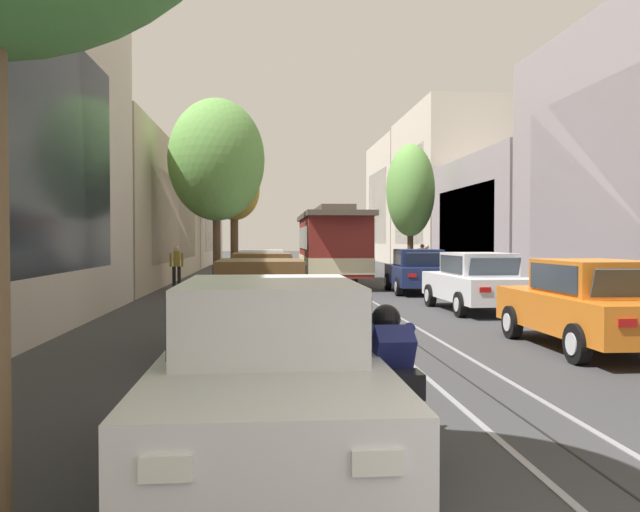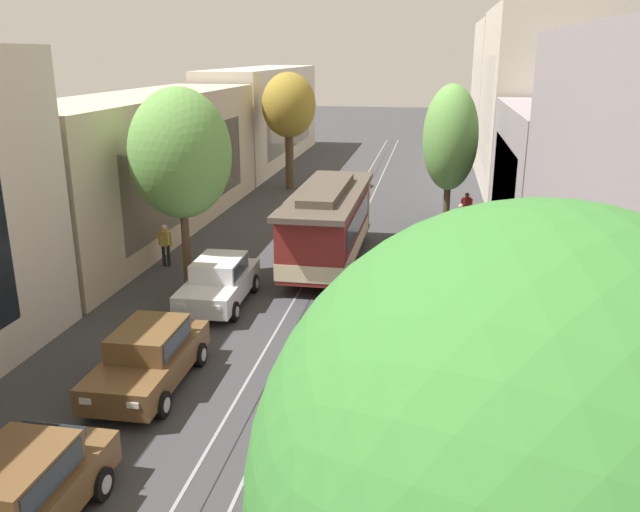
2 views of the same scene
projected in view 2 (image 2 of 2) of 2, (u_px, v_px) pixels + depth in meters
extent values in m
plane|color=#38383A|center=(327.00, 268.00, 25.82)|extent=(160.00, 160.00, 0.00)
cube|color=gray|center=(330.00, 238.00, 29.96)|extent=(0.08, 71.11, 0.01)
cube|color=gray|center=(353.00, 239.00, 29.79)|extent=(0.08, 71.11, 0.01)
cube|color=black|center=(342.00, 238.00, 29.87)|extent=(0.03, 71.11, 0.01)
cube|color=#BCAD93|center=(145.00, 164.00, 30.44)|extent=(4.73, 20.74, 6.33)
cube|color=#2D3842|center=(194.00, 172.00, 30.15)|extent=(0.04, 14.73, 3.80)
cube|color=beige|center=(264.00, 115.00, 50.08)|extent=(4.22, 20.74, 7.03)
cube|color=#2D3842|center=(290.00, 120.00, 49.84)|extent=(0.04, 14.73, 4.22)
cube|color=#2D3842|center=(556.00, 235.00, 15.70)|extent=(0.04, 8.84, 5.25)
cube|color=gray|center=(566.00, 180.00, 27.44)|extent=(5.11, 12.32, 6.00)
cube|color=#2D3842|center=(503.00, 185.00, 27.94)|extent=(0.04, 8.84, 3.60)
cube|color=beige|center=(535.00, 102.00, 38.57)|extent=(5.61, 12.32, 10.66)
cube|color=#2D3842|center=(486.00, 111.00, 39.19)|extent=(0.04, 8.84, 6.39)
cube|color=beige|center=(508.00, 92.00, 50.52)|extent=(5.02, 12.32, 10.47)
cube|color=#2D3842|center=(475.00, 98.00, 51.08)|extent=(0.04, 8.84, 6.28)
cube|color=brown|center=(14.00, 510.00, 11.18)|extent=(1.84, 4.32, 0.66)
cube|color=brown|center=(14.00, 473.00, 11.14)|extent=(1.50, 2.08, 0.60)
cube|color=#2D3842|center=(53.00, 436.00, 12.25)|extent=(1.30, 0.21, 0.45)
cube|color=#2D3842|center=(54.00, 478.00, 11.01)|extent=(0.05, 1.81, 0.47)
cube|color=#B21414|center=(105.00, 438.00, 13.09)|extent=(0.28, 0.04, 0.12)
cube|color=#B21414|center=(54.00, 433.00, 13.28)|extent=(0.28, 0.04, 0.12)
cylinder|color=black|center=(101.00, 484.00, 12.38)|extent=(0.21, 0.64, 0.64)
cylinder|color=silver|center=(107.00, 484.00, 12.36)|extent=(0.02, 0.35, 0.35)
cylinder|color=black|center=(18.00, 474.00, 12.68)|extent=(0.21, 0.64, 0.64)
cylinder|color=silver|center=(13.00, 473.00, 12.70)|extent=(0.02, 0.35, 0.35)
cube|color=brown|center=(148.00, 363.00, 16.45)|extent=(1.87, 4.33, 0.66)
cube|color=brown|center=(149.00, 338.00, 16.40)|extent=(1.51, 2.09, 0.60)
cube|color=#2D3842|center=(135.00, 353.00, 15.62)|extent=(1.34, 0.24, 0.47)
cube|color=#2D3842|center=(167.00, 321.00, 17.52)|extent=(1.30, 0.22, 0.45)
cube|color=#2D3842|center=(177.00, 340.00, 16.29)|extent=(0.06, 1.81, 0.47)
cube|color=#2D3842|center=(121.00, 336.00, 16.51)|extent=(0.06, 1.81, 0.47)
cube|color=white|center=(133.00, 405.00, 14.30)|extent=(0.28, 0.04, 0.14)
cube|color=#B21414|center=(198.00, 327.00, 18.37)|extent=(0.28, 0.04, 0.12)
cube|color=white|center=(85.00, 401.00, 14.46)|extent=(0.28, 0.04, 0.14)
cube|color=#B21414|center=(160.00, 325.00, 18.54)|extent=(0.28, 0.04, 0.12)
cylinder|color=black|center=(163.00, 405.00, 15.16)|extent=(0.21, 0.64, 0.64)
cylinder|color=silver|center=(167.00, 405.00, 15.15)|extent=(0.03, 0.35, 0.35)
cylinder|color=black|center=(92.00, 399.00, 15.42)|extent=(0.21, 0.64, 0.64)
cylinder|color=silver|center=(87.00, 398.00, 15.44)|extent=(0.03, 0.35, 0.35)
cylinder|color=black|center=(200.00, 355.00, 17.68)|extent=(0.21, 0.64, 0.64)
cylinder|color=silver|center=(204.00, 355.00, 17.66)|extent=(0.03, 0.35, 0.35)
cylinder|color=black|center=(139.00, 350.00, 17.93)|extent=(0.21, 0.64, 0.64)
cylinder|color=silver|center=(135.00, 350.00, 17.95)|extent=(0.03, 0.35, 0.35)
cube|color=silver|center=(219.00, 286.00, 21.89)|extent=(1.91, 4.35, 0.66)
cube|color=silver|center=(219.00, 267.00, 21.85)|extent=(1.53, 2.10, 0.60)
cube|color=#2D3842|center=(212.00, 275.00, 21.06)|extent=(1.34, 0.26, 0.47)
cube|color=#2D3842|center=(229.00, 257.00, 22.97)|extent=(1.30, 0.23, 0.45)
cube|color=#2D3842|center=(241.00, 268.00, 21.75)|extent=(0.08, 1.81, 0.47)
cube|color=#2D3842|center=(198.00, 266.00, 21.95)|extent=(0.08, 1.81, 0.47)
cube|color=white|center=(216.00, 308.00, 19.75)|extent=(0.28, 0.05, 0.14)
cube|color=#B21414|center=(251.00, 264.00, 23.83)|extent=(0.28, 0.05, 0.12)
cube|color=white|center=(181.00, 306.00, 19.90)|extent=(0.28, 0.05, 0.14)
cube|color=#B21414|center=(221.00, 263.00, 23.98)|extent=(0.28, 0.05, 0.12)
cylinder|color=black|center=(234.00, 311.00, 20.61)|extent=(0.22, 0.65, 0.64)
cylinder|color=silver|center=(237.00, 312.00, 20.60)|extent=(0.03, 0.35, 0.35)
cylinder|color=black|center=(181.00, 308.00, 20.86)|extent=(0.22, 0.65, 0.64)
cylinder|color=silver|center=(177.00, 308.00, 20.87)|extent=(0.03, 0.35, 0.35)
cylinder|color=black|center=(254.00, 283.00, 23.13)|extent=(0.22, 0.65, 0.64)
cylinder|color=silver|center=(257.00, 283.00, 23.12)|extent=(0.03, 0.35, 0.35)
cylinder|color=black|center=(206.00, 281.00, 23.37)|extent=(0.22, 0.65, 0.64)
cylinder|color=silver|center=(203.00, 281.00, 23.39)|extent=(0.03, 0.35, 0.35)
cube|color=#2D3842|center=(351.00, 505.00, 10.37)|extent=(1.33, 0.23, 0.47)
cube|color=white|center=(330.00, 473.00, 12.00)|extent=(0.28, 0.04, 0.14)
cube|color=white|center=(391.00, 479.00, 11.83)|extent=(0.28, 0.04, 0.14)
cube|color=silver|center=(378.00, 378.00, 15.71)|extent=(1.94, 4.36, 0.66)
cube|color=silver|center=(378.00, 357.00, 15.38)|extent=(1.54, 2.11, 0.60)
cube|color=#2D3842|center=(380.00, 343.00, 16.18)|extent=(1.34, 0.26, 0.47)
cube|color=#2D3842|center=(375.00, 382.00, 14.27)|extent=(1.30, 0.24, 0.45)
cube|color=#2D3842|center=(347.00, 355.00, 15.48)|extent=(0.09, 1.81, 0.47)
cube|color=#2D3842|center=(410.00, 359.00, 15.28)|extent=(0.09, 1.81, 0.47)
cube|color=white|center=(362.00, 336.00, 17.80)|extent=(0.28, 0.05, 0.14)
cube|color=#B21414|center=(346.00, 421.00, 13.71)|extent=(0.28, 0.05, 0.12)
cube|color=white|center=(403.00, 338.00, 17.65)|extent=(0.28, 0.05, 0.14)
cube|color=#B21414|center=(399.00, 425.00, 13.57)|extent=(0.28, 0.05, 0.12)
cylinder|color=black|center=(347.00, 363.00, 17.19)|extent=(0.22, 0.65, 0.64)
cylinder|color=silver|center=(343.00, 363.00, 17.20)|extent=(0.03, 0.35, 0.35)
cylinder|color=black|center=(414.00, 367.00, 16.95)|extent=(0.22, 0.65, 0.64)
cylinder|color=silver|center=(418.00, 368.00, 16.94)|extent=(0.03, 0.35, 0.35)
cylinder|color=black|center=(335.00, 417.00, 14.66)|extent=(0.22, 0.65, 0.64)
cylinder|color=silver|center=(330.00, 416.00, 14.68)|extent=(0.03, 0.35, 0.35)
cylinder|color=black|center=(414.00, 422.00, 14.43)|extent=(0.22, 0.65, 0.64)
cylinder|color=silver|center=(419.00, 423.00, 14.42)|extent=(0.03, 0.35, 0.35)
cube|color=#19234C|center=(388.00, 291.00, 21.46)|extent=(2.00, 4.38, 0.66)
cube|color=#19234C|center=(388.00, 274.00, 21.13)|extent=(1.57, 2.13, 0.60)
cube|color=#2D3842|center=(391.00, 267.00, 21.92)|extent=(1.34, 0.28, 0.47)
cube|color=#2D3842|center=(384.00, 287.00, 20.04)|extent=(1.30, 0.26, 0.45)
cube|color=#2D3842|center=(365.00, 272.00, 21.29)|extent=(0.12, 1.81, 0.47)
cube|color=#2D3842|center=(411.00, 276.00, 20.98)|extent=(0.12, 1.81, 0.47)
cube|color=white|center=(380.00, 267.00, 23.56)|extent=(0.28, 0.05, 0.14)
cube|color=#B21414|center=(361.00, 311.00, 19.53)|extent=(0.28, 0.05, 0.12)
cube|color=white|center=(411.00, 269.00, 23.33)|extent=(0.28, 0.05, 0.14)
cube|color=#B21414|center=(398.00, 314.00, 19.30)|extent=(0.28, 0.05, 0.12)
cylinder|color=black|center=(367.00, 285.00, 22.98)|extent=(0.23, 0.65, 0.64)
cylinder|color=silver|center=(364.00, 285.00, 23.01)|extent=(0.04, 0.35, 0.35)
cylinder|color=black|center=(418.00, 289.00, 22.62)|extent=(0.23, 0.65, 0.64)
cylinder|color=silver|center=(421.00, 289.00, 22.60)|extent=(0.04, 0.35, 0.35)
cylinder|color=black|center=(355.00, 313.00, 20.50)|extent=(0.23, 0.65, 0.64)
cylinder|color=silver|center=(351.00, 313.00, 20.52)|extent=(0.04, 0.35, 0.35)
cylinder|color=black|center=(411.00, 318.00, 20.13)|extent=(0.23, 0.65, 0.64)
cylinder|color=silver|center=(415.00, 318.00, 20.11)|extent=(0.04, 0.35, 0.35)
cylinder|color=brown|center=(186.00, 238.00, 23.11)|extent=(0.28, 0.28, 3.74)
ellipsoid|color=#609947|center=(180.00, 154.00, 22.22)|extent=(3.52, 3.42, 4.46)
cylinder|color=#4C3826|center=(289.00, 155.00, 40.25)|extent=(0.51, 0.51, 4.13)
ellipsoid|color=olive|center=(289.00, 105.00, 39.34)|extent=(3.27, 3.38, 3.88)
ellipsoid|color=#387A33|center=(530.00, 495.00, 4.50)|extent=(3.94, 3.96, 4.10)
cylinder|color=#4C3826|center=(447.00, 199.00, 30.23)|extent=(0.31, 0.31, 3.28)
ellipsoid|color=#609947|center=(450.00, 138.00, 29.39)|extent=(2.48, 2.71, 4.76)
cube|color=maroon|center=(327.00, 227.00, 25.40)|extent=(2.44, 7.51, 2.30)
cube|color=beige|center=(327.00, 244.00, 25.61)|extent=(2.48, 7.55, 0.60)
cube|color=#4C4238|center=(343.00, 226.00, 29.77)|extent=(2.41, 1.11, 0.10)
cylinder|color=beige|center=(320.00, 200.00, 30.05)|extent=(0.08, 0.08, 2.30)
cylinder|color=beige|center=(369.00, 202.00, 29.68)|extent=(0.08, 0.08, 2.30)
cube|color=#4C4238|center=(328.00, 194.00, 25.31)|extent=(2.61, 9.11, 0.20)
cube|color=#4C4238|center=(327.00, 189.00, 24.96)|extent=(1.35, 5.63, 0.28)
cube|color=#2D3842|center=(296.00, 217.00, 25.50)|extent=(0.07, 6.38, 0.90)
cube|color=#2D3842|center=(358.00, 220.00, 25.09)|extent=(0.07, 6.38, 0.90)
cube|color=beige|center=(345.00, 175.00, 29.59)|extent=(1.44, 0.07, 0.28)
cube|color=black|center=(345.00, 206.00, 30.05)|extent=(0.44, 0.03, 0.32)
cylinder|color=#332D28|center=(319.00, 243.00, 27.84)|extent=(0.12, 0.70, 0.70)
cylinder|color=#332D28|center=(351.00, 245.00, 27.61)|extent=(0.12, 0.70, 0.70)
cylinder|color=#332D28|center=(299.00, 274.00, 23.97)|extent=(0.12, 0.70, 0.70)
cylinder|color=#332D28|center=(337.00, 277.00, 23.73)|extent=(0.12, 0.70, 0.70)
cylinder|color=black|center=(457.00, 231.00, 29.58)|extent=(0.14, 0.14, 0.84)
cylinder|color=black|center=(462.00, 231.00, 29.54)|extent=(0.14, 0.14, 0.84)
cube|color=#2D4CA5|center=(460.00, 215.00, 29.35)|extent=(0.28, 0.39, 0.60)
cylinder|color=#2D4CA5|center=(455.00, 216.00, 29.40)|extent=(0.09, 0.09, 0.54)
cylinder|color=#2D4CA5|center=(465.00, 216.00, 29.32)|extent=(0.09, 0.09, 0.54)
sphere|color=tan|center=(461.00, 206.00, 29.22)|extent=(0.22, 0.22, 0.22)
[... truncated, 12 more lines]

